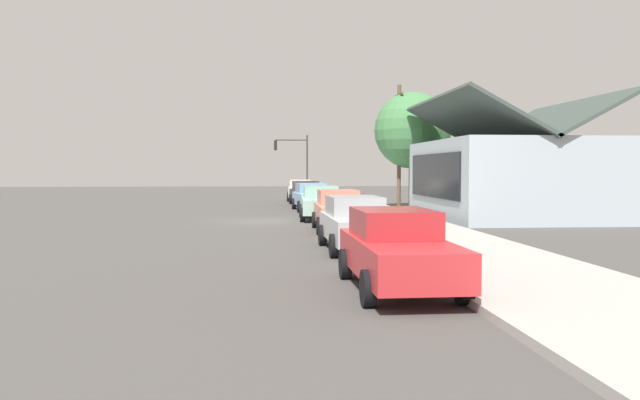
# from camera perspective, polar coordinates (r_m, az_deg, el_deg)

# --- Properties ---
(ground_plane) EXTENTS (120.00, 120.00, 0.00)m
(ground_plane) POSITION_cam_1_polar(r_m,az_deg,el_deg) (29.96, -4.96, -1.86)
(ground_plane) COLOR #4C4947
(sidewalk_curb) EXTENTS (60.00, 4.20, 0.16)m
(sidewalk_curb) POSITION_cam_1_polar(r_m,az_deg,el_deg) (30.49, 5.63, -1.64)
(sidewalk_curb) COLOR #B2AFA8
(sidewalk_curb) RESTS_ON ground
(car_ivory) EXTENTS (4.73, 2.15, 1.59)m
(car_ivory) POSITION_cam_1_polar(r_m,az_deg,el_deg) (49.22, -1.77, 0.90)
(car_ivory) COLOR silver
(car_ivory) RESTS_ON ground
(car_charcoal) EXTENTS (4.98, 2.21, 1.59)m
(car_charcoal) POSITION_cam_1_polar(r_m,az_deg,el_deg) (43.19, -1.24, 0.65)
(car_charcoal) COLOR #2D3035
(car_charcoal) RESTS_ON ground
(car_skyblue) EXTENTS (4.95, 2.17, 1.59)m
(car_skyblue) POSITION_cam_1_polar(r_m,az_deg,el_deg) (37.25, -0.77, 0.31)
(car_skyblue) COLOR #8CB7E0
(car_skyblue) RESTS_ON ground
(car_seafoam) EXTENTS (4.89, 2.20, 1.59)m
(car_seafoam) POSITION_cam_1_polar(r_m,az_deg,el_deg) (30.85, 0.08, -0.20)
(car_seafoam) COLOR #9ED1BC
(car_seafoam) RESTS_ON ground
(car_coral) EXTENTS (4.51, 1.99, 1.59)m
(car_coral) POSITION_cam_1_polar(r_m,az_deg,el_deg) (25.09, 1.67, -0.89)
(car_coral) COLOR #EA8C75
(car_coral) RESTS_ON ground
(car_silver) EXTENTS (4.64, 1.99, 1.59)m
(car_silver) POSITION_cam_1_polar(r_m,az_deg,el_deg) (19.04, 3.22, -2.05)
(car_silver) COLOR silver
(car_silver) RESTS_ON ground
(car_cherry) EXTENTS (4.72, 1.97, 1.59)m
(car_cherry) POSITION_cam_1_polar(r_m,az_deg,el_deg) (12.95, 6.85, -4.34)
(car_cherry) COLOR red
(car_cherry) RESTS_ON ground
(storefront_building) EXTENTS (11.20, 7.74, 5.91)m
(storefront_building) POSITION_cam_1_polar(r_m,az_deg,el_deg) (33.01, 16.32, 2.02)
(storefront_building) COLOR #ADBCC6
(storefront_building) RESTS_ON ground
(shade_tree) EXTENTS (4.68, 4.68, 7.11)m
(shade_tree) POSITION_cam_1_polar(r_m,az_deg,el_deg) (39.81, 8.21, 6.10)
(shade_tree) COLOR brown
(shade_tree) RESTS_ON ground
(traffic_light_main) EXTENTS (0.37, 2.79, 5.20)m
(traffic_light_main) POSITION_cam_1_polar(r_m,az_deg,el_deg) (53.07, -2.29, 3.93)
(traffic_light_main) COLOR #383833
(traffic_light_main) RESTS_ON ground
(utility_pole_wooden) EXTENTS (1.80, 0.24, 7.50)m
(utility_pole_wooden) POSITION_cam_1_polar(r_m,az_deg,el_deg) (39.46, 7.02, 4.95)
(utility_pole_wooden) COLOR brown
(utility_pole_wooden) RESTS_ON ground
(fire_hydrant_red) EXTENTS (0.22, 0.22, 0.71)m
(fire_hydrant_red) POSITION_cam_1_polar(r_m,az_deg,el_deg) (17.55, 9.02, -3.53)
(fire_hydrant_red) COLOR red
(fire_hydrant_red) RESTS_ON sidewalk_curb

